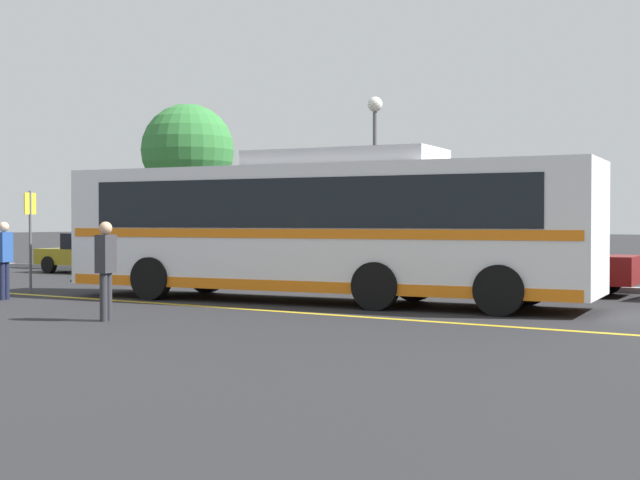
% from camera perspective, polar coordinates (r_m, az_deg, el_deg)
% --- Properties ---
extents(ground_plane, '(220.00, 220.00, 0.00)m').
position_cam_1_polar(ground_plane, '(20.70, -1.68, -3.88)').
color(ground_plane, '#262628').
extents(lane_strip_0, '(32.26, 0.20, 0.01)m').
position_cam_1_polar(lane_strip_0, '(18.41, -3.71, -4.50)').
color(lane_strip_0, gold).
rests_on(lane_strip_0, ground_plane).
extents(curb_strip, '(40.26, 0.36, 0.15)m').
position_cam_1_polar(curb_strip, '(25.84, 7.73, -2.71)').
color(curb_strip, '#99999E').
rests_on(curb_strip, ground_plane).
extents(transit_bus, '(12.75, 3.96, 3.41)m').
position_cam_1_polar(transit_bus, '(20.13, 0.04, 0.98)').
color(transit_bus, white).
rests_on(transit_bus, ground_plane).
extents(parked_car_0, '(3.98, 1.94, 1.41)m').
position_cam_1_polar(parked_car_0, '(32.53, -14.43, -0.82)').
color(parked_car_0, olive).
rests_on(parked_car_0, ground_plane).
extents(parked_car_1, '(4.38, 2.21, 1.43)m').
position_cam_1_polar(parked_car_1, '(29.03, -7.10, -0.99)').
color(parked_car_1, black).
rests_on(parked_car_1, ground_plane).
extents(parked_car_2, '(4.85, 1.90, 1.42)m').
position_cam_1_polar(parked_car_2, '(25.56, 2.30, -1.32)').
color(parked_car_2, olive).
rests_on(parked_car_2, ground_plane).
extents(parked_car_3, '(4.36, 2.15, 1.44)m').
position_cam_1_polar(parked_car_3, '(23.17, 14.43, -1.54)').
color(parked_car_3, maroon).
rests_on(parked_car_3, ground_plane).
extents(pedestrian_0, '(0.33, 0.47, 1.83)m').
position_cam_1_polar(pedestrian_0, '(16.82, -13.55, -1.49)').
color(pedestrian_0, '#2D2D33').
rests_on(pedestrian_0, ground_plane).
extents(pedestrian_1, '(0.33, 0.47, 1.82)m').
position_cam_1_polar(pedestrian_1, '(22.03, -19.57, -0.91)').
color(pedestrian_1, '#191E38').
rests_on(pedestrian_1, ground_plane).
extents(bus_stop_sign, '(0.08, 0.40, 2.62)m').
position_cam_1_polar(bus_stop_sign, '(24.20, -18.06, 0.71)').
color(bus_stop_sign, '#59595E').
rests_on(bus_stop_sign, ground_plane).
extents(street_lamp, '(0.48, 0.48, 5.78)m').
position_cam_1_polar(street_lamp, '(28.38, 3.54, 5.86)').
color(street_lamp, '#59595E').
rests_on(street_lamp, ground_plane).
extents(tree_0, '(3.60, 3.60, 6.39)m').
position_cam_1_polar(tree_0, '(35.13, -8.46, 5.67)').
color(tree_0, '#513823').
rests_on(tree_0, ground_plane).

